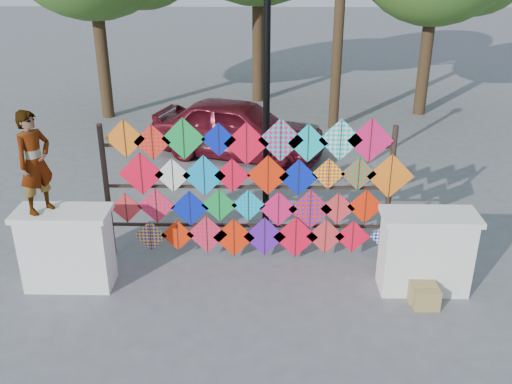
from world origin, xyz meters
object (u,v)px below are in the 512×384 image
at_px(lamppost, 267,82).
at_px(kite_rack, 255,190).
at_px(vendor_woman, 35,162).
at_px(sedan, 238,129).

bearing_deg(lamppost, kite_rack, -97.89).
bearing_deg(vendor_woman, kite_rack, -42.04).
bearing_deg(vendor_woman, sedan, 7.24).
bearing_deg(lamppost, sedan, 100.75).
distance_m(kite_rack, sedan, 4.92).
relative_size(sedan, lamppost, 0.95).
xyz_separation_m(sedan, lamppost, (0.68, -3.60, 1.97)).
xyz_separation_m(kite_rack, sedan, (-0.51, 4.87, -0.52)).
xyz_separation_m(kite_rack, lamppost, (0.18, 1.27, 1.45)).
bearing_deg(sedan, lamppost, -150.93).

